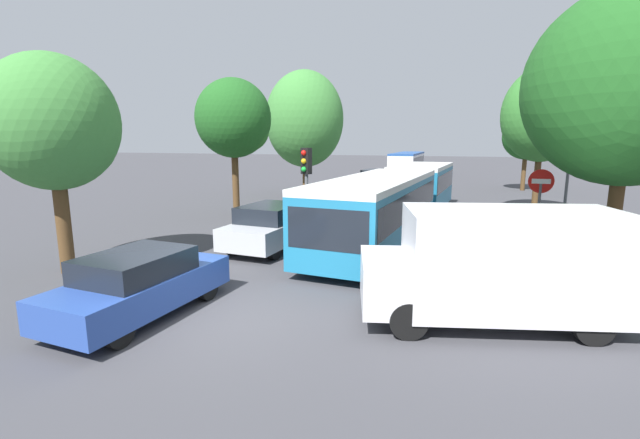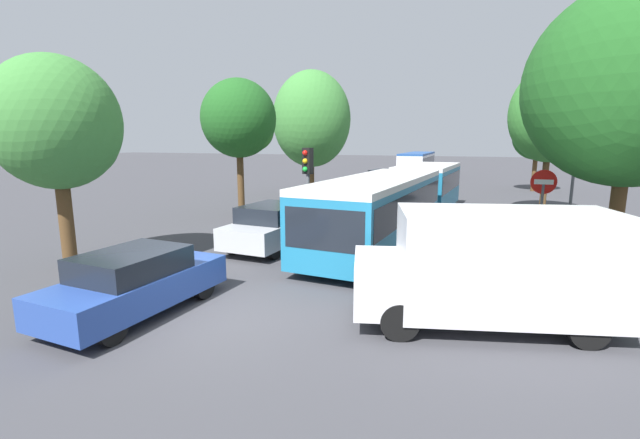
% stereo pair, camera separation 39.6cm
% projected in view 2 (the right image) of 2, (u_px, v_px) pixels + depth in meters
% --- Properties ---
extents(ground_plane, '(200.00, 200.00, 0.00)m').
position_uv_depth(ground_plane, '(222.00, 317.00, 8.95)').
color(ground_plane, '#3D3D42').
extents(articulated_bus, '(3.48, 16.40, 2.42)m').
position_uv_depth(articulated_bus, '(404.00, 196.00, 17.71)').
color(articulated_bus, teal).
rests_on(articulated_bus, ground).
extents(city_bus_rear, '(2.60, 11.12, 2.39)m').
position_uv_depth(city_bus_rear, '(417.00, 162.00, 45.67)').
color(city_bus_rear, silver).
rests_on(city_bus_rear, ground).
extents(queued_car_blue, '(1.89, 4.05, 1.38)m').
position_uv_depth(queued_car_blue, '(135.00, 282.00, 9.02)').
color(queued_car_blue, '#284799').
rests_on(queued_car_blue, ground).
extents(queued_car_silver, '(2.05, 4.41, 1.50)m').
position_uv_depth(queued_car_silver, '(274.00, 226.00, 14.72)').
color(queued_car_silver, '#B7BABF').
rests_on(queued_car_silver, ground).
extents(queued_car_tan, '(2.00, 4.29, 1.46)m').
position_uv_depth(queued_car_tan, '(328.00, 202.00, 20.68)').
color(queued_car_tan, tan).
rests_on(queued_car_tan, ground).
extents(queued_car_white, '(2.06, 4.41, 1.50)m').
position_uv_depth(queued_car_white, '(363.00, 189.00, 25.92)').
color(queued_car_white, white).
rests_on(queued_car_white, ground).
extents(queued_car_graphite, '(2.11, 4.52, 1.54)m').
position_uv_depth(queued_car_graphite, '(384.00, 180.00, 31.72)').
color(queued_car_graphite, '#47474C').
rests_on(queued_car_graphite, ground).
extents(white_van, '(5.34, 3.22, 2.31)m').
position_uv_depth(white_van, '(494.00, 265.00, 8.36)').
color(white_van, silver).
rests_on(white_van, ground).
extents(traffic_light, '(0.37, 0.39, 3.40)m').
position_uv_depth(traffic_light, '(308.00, 174.00, 14.83)').
color(traffic_light, '#56595E').
rests_on(traffic_light, ground).
extents(no_entry_sign, '(0.70, 0.08, 2.82)m').
position_uv_depth(no_entry_sign, '(542.00, 202.00, 12.41)').
color(no_entry_sign, '#56595E').
rests_on(no_entry_sign, ground).
extents(direction_sign_post, '(0.42, 1.37, 3.60)m').
position_uv_depth(direction_sign_post, '(574.00, 173.00, 14.36)').
color(direction_sign_post, '#56595E').
rests_on(direction_sign_post, ground).
extents(tree_left_near, '(3.35, 3.35, 5.89)m').
position_uv_depth(tree_left_near, '(60.00, 127.00, 11.56)').
color(tree_left_near, '#51381E').
rests_on(tree_left_near, ground).
extents(tree_left_mid, '(3.55, 3.55, 6.53)m').
position_uv_depth(tree_left_mid, '(241.00, 121.00, 20.23)').
color(tree_left_mid, '#51381E').
rests_on(tree_left_mid, ground).
extents(tree_left_far, '(5.10, 5.10, 8.15)m').
position_uv_depth(tree_left_far, '(312.00, 119.00, 28.02)').
color(tree_left_far, '#51381E').
rests_on(tree_left_far, ground).
extents(tree_right_near, '(4.66, 4.66, 7.16)m').
position_uv_depth(tree_right_near, '(632.00, 91.00, 9.65)').
color(tree_right_near, '#51381E').
rests_on(tree_right_near, ground).
extents(tree_right_mid, '(3.73, 3.73, 7.09)m').
position_uv_depth(tree_right_mid, '(549.00, 117.00, 20.01)').
color(tree_right_mid, '#51381E').
rests_on(tree_right_mid, ground).
extents(tree_right_far, '(3.37, 3.37, 5.58)m').
position_uv_depth(tree_right_far, '(538.00, 138.00, 30.75)').
color(tree_right_far, '#51381E').
rests_on(tree_right_far, ground).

